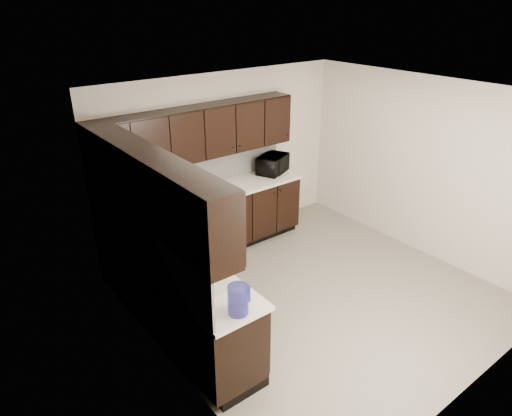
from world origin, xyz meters
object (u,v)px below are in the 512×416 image
Objects in this scene: microwave at (273,164)px; toaster_oven at (172,194)px; sink at (197,283)px; storage_bin at (165,241)px; blue_pitcher at (238,300)px.

toaster_oven is (-1.74, -0.02, -0.03)m from microwave.
sink is 1.76× the size of storage_bin.
microwave reaches higher than toaster_oven.
sink is at bearing 95.49° from blue_pitcher.
blue_pitcher is (-0.02, -1.37, 0.04)m from storage_bin.
toaster_oven is 2.53m from blue_pitcher.
toaster_oven is 1.26m from storage_bin.
microwave is 1.51× the size of toaster_oven.
sink is at bearing -168.67° from microwave.
storage_bin is (-0.66, -1.07, -0.01)m from toaster_oven.
blue_pitcher reaches higher than sink.
storage_bin is at bearing 94.38° from blue_pitcher.
toaster_oven reaches higher than storage_bin.
sink is 1.89m from toaster_oven.
storage_bin is (0.03, 0.68, 0.15)m from sink.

